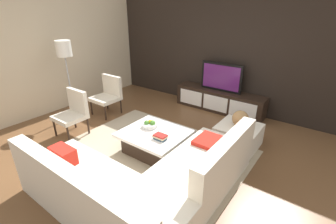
{
  "coord_description": "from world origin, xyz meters",
  "views": [
    {
      "loc": [
        2.2,
        -2.62,
        2.33
      ],
      "look_at": [
        -0.21,
        0.63,
        0.53
      ],
      "focal_mm": 25.76,
      "sensor_mm": 36.0,
      "label": 1
    }
  ],
  "objects_px": {
    "media_console": "(219,101)",
    "sectional_couch": "(145,182)",
    "floor_lamp": "(64,54)",
    "fruit_bowl": "(150,124)",
    "ottoman": "(238,136)",
    "accent_chair_far": "(108,93)",
    "television": "(221,77)",
    "book_stack": "(160,137)",
    "accent_chair_near": "(73,110)",
    "coffee_table": "(155,141)",
    "decorative_ball": "(240,119)"
  },
  "relations": [
    {
      "from": "fruit_bowl",
      "to": "decorative_ball",
      "type": "height_order",
      "value": "decorative_ball"
    },
    {
      "from": "sectional_couch",
      "to": "accent_chair_near",
      "type": "relative_size",
      "value": 2.78
    },
    {
      "from": "television",
      "to": "accent_chair_far",
      "type": "height_order",
      "value": "television"
    },
    {
      "from": "book_stack",
      "to": "accent_chair_near",
      "type": "bearing_deg",
      "value": -171.5
    },
    {
      "from": "accent_chair_far",
      "to": "television",
      "type": "bearing_deg",
      "value": 49.66
    },
    {
      "from": "coffee_table",
      "to": "floor_lamp",
      "type": "xyz_separation_m",
      "value": [
        -2.39,
        0.04,
        1.21
      ]
    },
    {
      "from": "coffee_table",
      "to": "accent_chair_far",
      "type": "bearing_deg",
      "value": 161.02
    },
    {
      "from": "television",
      "to": "ottoman",
      "type": "height_order",
      "value": "television"
    },
    {
      "from": "television",
      "to": "coffee_table",
      "type": "xyz_separation_m",
      "value": [
        -0.1,
        -2.3,
        -0.62
      ]
    },
    {
      "from": "accent_chair_near",
      "to": "floor_lamp",
      "type": "bearing_deg",
      "value": 146.52
    },
    {
      "from": "media_console",
      "to": "floor_lamp",
      "type": "height_order",
      "value": "floor_lamp"
    },
    {
      "from": "media_console",
      "to": "decorative_ball",
      "type": "height_order",
      "value": "decorative_ball"
    },
    {
      "from": "sectional_couch",
      "to": "fruit_bowl",
      "type": "xyz_separation_m",
      "value": [
        -0.79,
        1.04,
        0.15
      ]
    },
    {
      "from": "fruit_bowl",
      "to": "accent_chair_far",
      "type": "height_order",
      "value": "accent_chair_far"
    },
    {
      "from": "coffee_table",
      "to": "fruit_bowl",
      "type": "distance_m",
      "value": 0.3
    },
    {
      "from": "accent_chair_far",
      "to": "media_console",
      "type": "bearing_deg",
      "value": 49.65
    },
    {
      "from": "floor_lamp",
      "to": "fruit_bowl",
      "type": "bearing_deg",
      "value": 1.55
    },
    {
      "from": "media_console",
      "to": "television",
      "type": "xyz_separation_m",
      "value": [
        -0.0,
        0.0,
        0.57
      ]
    },
    {
      "from": "television",
      "to": "floor_lamp",
      "type": "xyz_separation_m",
      "value": [
        -2.49,
        -2.26,
        0.58
      ]
    },
    {
      "from": "sectional_couch",
      "to": "television",
      "type": "bearing_deg",
      "value": 98.97
    },
    {
      "from": "floor_lamp",
      "to": "decorative_ball",
      "type": "relative_size",
      "value": 5.95
    },
    {
      "from": "accent_chair_near",
      "to": "decorative_ball",
      "type": "xyz_separation_m",
      "value": [
        2.74,
        1.43,
        0.05
      ]
    },
    {
      "from": "accent_chair_near",
      "to": "ottoman",
      "type": "relative_size",
      "value": 1.24
    },
    {
      "from": "television",
      "to": "fruit_bowl",
      "type": "relative_size",
      "value": 3.5
    },
    {
      "from": "media_console",
      "to": "coffee_table",
      "type": "xyz_separation_m",
      "value": [
        -0.1,
        -2.3,
        -0.05
      ]
    },
    {
      "from": "accent_chair_far",
      "to": "ottoman",
      "type": "bearing_deg",
      "value": 17.32
    },
    {
      "from": "television",
      "to": "fruit_bowl",
      "type": "height_order",
      "value": "television"
    },
    {
      "from": "sectional_couch",
      "to": "accent_chair_far",
      "type": "height_order",
      "value": "accent_chair_far"
    },
    {
      "from": "sectional_couch",
      "to": "accent_chair_far",
      "type": "bearing_deg",
      "value": 147.6
    },
    {
      "from": "sectional_couch",
      "to": "book_stack",
      "type": "xyz_separation_m",
      "value": [
        -0.39,
        0.81,
        0.15
      ]
    },
    {
      "from": "floor_lamp",
      "to": "fruit_bowl",
      "type": "height_order",
      "value": "floor_lamp"
    },
    {
      "from": "fruit_bowl",
      "to": "book_stack",
      "type": "relative_size",
      "value": 1.27
    },
    {
      "from": "sectional_couch",
      "to": "ottoman",
      "type": "distance_m",
      "value": 2.02
    },
    {
      "from": "media_console",
      "to": "sectional_couch",
      "type": "height_order",
      "value": "sectional_couch"
    },
    {
      "from": "fruit_bowl",
      "to": "decorative_ball",
      "type": "bearing_deg",
      "value": 36.5
    },
    {
      "from": "floor_lamp",
      "to": "ottoman",
      "type": "height_order",
      "value": "floor_lamp"
    },
    {
      "from": "decorative_ball",
      "to": "floor_lamp",
      "type": "bearing_deg",
      "value": -164.12
    },
    {
      "from": "television",
      "to": "ottoman",
      "type": "distance_m",
      "value": 1.72
    },
    {
      "from": "media_console",
      "to": "television",
      "type": "bearing_deg",
      "value": 90.0
    },
    {
      "from": "fruit_bowl",
      "to": "accent_chair_near",
      "type": "bearing_deg",
      "value": -161.24
    },
    {
      "from": "media_console",
      "to": "ottoman",
      "type": "distance_m",
      "value": 1.6
    },
    {
      "from": "accent_chair_near",
      "to": "fruit_bowl",
      "type": "bearing_deg",
      "value": 16.6
    },
    {
      "from": "media_console",
      "to": "television",
      "type": "distance_m",
      "value": 0.57
    },
    {
      "from": "fruit_bowl",
      "to": "accent_chair_far",
      "type": "bearing_deg",
      "value": 162.14
    },
    {
      "from": "media_console",
      "to": "floor_lamp",
      "type": "xyz_separation_m",
      "value": [
        -2.49,
        -2.26,
        1.16
      ]
    },
    {
      "from": "sectional_couch",
      "to": "decorative_ball",
      "type": "height_order",
      "value": "sectional_couch"
    },
    {
      "from": "accent_chair_far",
      "to": "book_stack",
      "type": "bearing_deg",
      "value": -9.96
    },
    {
      "from": "television",
      "to": "sectional_couch",
      "type": "xyz_separation_m",
      "value": [
        0.51,
        -3.23,
        -0.55
      ]
    },
    {
      "from": "accent_chair_far",
      "to": "book_stack",
      "type": "height_order",
      "value": "accent_chair_far"
    },
    {
      "from": "fruit_bowl",
      "to": "accent_chair_far",
      "type": "relative_size",
      "value": 0.32
    }
  ]
}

